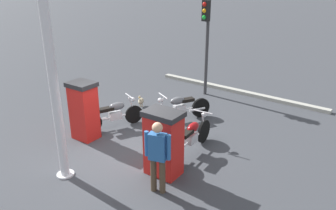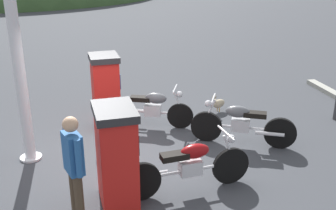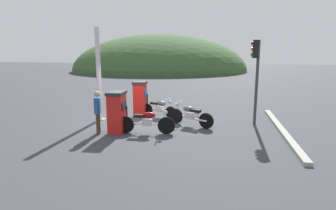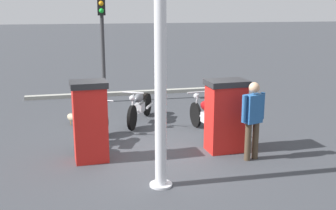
{
  "view_description": "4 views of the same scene",
  "coord_description": "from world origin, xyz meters",
  "px_view_note": "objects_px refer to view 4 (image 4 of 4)",
  "views": [
    {
      "loc": [
        -5.3,
        -5.74,
        4.35
      ],
      "look_at": [
        1.51,
        -0.17,
        0.87
      ],
      "focal_mm": 35.78,
      "sensor_mm": 36.0,
      "label": 1
    },
    {
      "loc": [
        -0.5,
        -6.91,
        3.67
      ],
      "look_at": [
        0.93,
        0.23,
        0.89
      ],
      "focal_mm": 43.5,
      "sensor_mm": 36.0,
      "label": 2
    },
    {
      "loc": [
        3.86,
        -11.1,
        3.02
      ],
      "look_at": [
        1.58,
        -0.5,
        0.95
      ],
      "focal_mm": 29.9,
      "sensor_mm": 36.0,
      "label": 3
    },
    {
      "loc": [
        -8.39,
        1.53,
        3.12
      ],
      "look_at": [
        0.63,
        -0.34,
        0.88
      ],
      "focal_mm": 44.7,
      "sensor_mm": 36.0,
      "label": 4
    }
  ],
  "objects_px": {
    "fuel_pump_near": "(226,115)",
    "fuel_pump_far": "(90,121)",
    "roadside_traffic_light": "(102,28)",
    "motorcycle_far_pump": "(95,125)",
    "motorcycle_near_pump": "(207,116)",
    "motorcycle_extra": "(140,106)",
    "attendant_person": "(253,116)",
    "canopy_support_pole": "(160,77)",
    "wandering_duck": "(72,117)"
  },
  "relations": [
    {
      "from": "motorcycle_extra",
      "to": "fuel_pump_near",
      "type": "bearing_deg",
      "value": -149.88
    },
    {
      "from": "fuel_pump_far",
      "to": "attendant_person",
      "type": "distance_m",
      "value": 3.27
    },
    {
      "from": "motorcycle_extra",
      "to": "roadside_traffic_light",
      "type": "distance_m",
      "value": 3.31
    },
    {
      "from": "wandering_duck",
      "to": "motorcycle_extra",
      "type": "bearing_deg",
      "value": -93.63
    },
    {
      "from": "attendant_person",
      "to": "canopy_support_pole",
      "type": "height_order",
      "value": "canopy_support_pole"
    },
    {
      "from": "motorcycle_near_pump",
      "to": "motorcycle_far_pump",
      "type": "xyz_separation_m",
      "value": [
        -0.17,
        2.68,
        -0.01
      ]
    },
    {
      "from": "roadside_traffic_light",
      "to": "canopy_support_pole",
      "type": "xyz_separation_m",
      "value": [
        -6.64,
        -0.59,
        -0.45
      ]
    },
    {
      "from": "fuel_pump_near",
      "to": "motorcycle_extra",
      "type": "bearing_deg",
      "value": 30.12
    },
    {
      "from": "fuel_pump_near",
      "to": "roadside_traffic_light",
      "type": "distance_m",
      "value": 5.84
    },
    {
      "from": "motorcycle_far_pump",
      "to": "wandering_duck",
      "type": "distance_m",
      "value": 1.82
    },
    {
      "from": "motorcycle_far_pump",
      "to": "wandering_duck",
      "type": "xyz_separation_m",
      "value": [
        1.71,
        0.56,
        -0.24
      ]
    },
    {
      "from": "motorcycle_near_pump",
      "to": "motorcycle_extra",
      "type": "xyz_separation_m",
      "value": [
        1.43,
        1.44,
        -0.02
      ]
    },
    {
      "from": "motorcycle_extra",
      "to": "attendant_person",
      "type": "relative_size",
      "value": 1.2
    },
    {
      "from": "fuel_pump_near",
      "to": "motorcycle_near_pump",
      "type": "relative_size",
      "value": 0.72
    },
    {
      "from": "motorcycle_far_pump",
      "to": "motorcycle_extra",
      "type": "relative_size",
      "value": 0.93
    },
    {
      "from": "roadside_traffic_light",
      "to": "canopy_support_pole",
      "type": "distance_m",
      "value": 6.68
    },
    {
      "from": "wandering_duck",
      "to": "roadside_traffic_light",
      "type": "xyz_separation_m",
      "value": [
        2.44,
        -1.0,
        2.18
      ]
    },
    {
      "from": "fuel_pump_far",
      "to": "motorcycle_far_pump",
      "type": "xyz_separation_m",
      "value": [
        0.98,
        -0.13,
        -0.37
      ]
    },
    {
      "from": "fuel_pump_near",
      "to": "roadside_traffic_light",
      "type": "xyz_separation_m",
      "value": [
        5.13,
        2.29,
        1.6
      ]
    },
    {
      "from": "fuel_pump_near",
      "to": "motorcycle_far_pump",
      "type": "xyz_separation_m",
      "value": [
        0.98,
        2.73,
        -0.33
      ]
    },
    {
      "from": "canopy_support_pole",
      "to": "wandering_duck",
      "type": "bearing_deg",
      "value": 20.72
    },
    {
      "from": "motorcycle_far_pump",
      "to": "roadside_traffic_light",
      "type": "height_order",
      "value": "roadside_traffic_light"
    },
    {
      "from": "fuel_pump_near",
      "to": "wandering_duck",
      "type": "xyz_separation_m",
      "value": [
        2.69,
        3.29,
        -0.58
      ]
    },
    {
      "from": "fuel_pump_near",
      "to": "fuel_pump_far",
      "type": "height_order",
      "value": "fuel_pump_far"
    },
    {
      "from": "fuel_pump_far",
      "to": "motorcycle_extra",
      "type": "bearing_deg",
      "value": -27.84
    },
    {
      "from": "fuel_pump_far",
      "to": "roadside_traffic_light",
      "type": "height_order",
      "value": "roadside_traffic_light"
    },
    {
      "from": "motorcycle_extra",
      "to": "roadside_traffic_light",
      "type": "xyz_separation_m",
      "value": [
        2.56,
        0.8,
        1.94
      ]
    },
    {
      "from": "attendant_person",
      "to": "wandering_duck",
      "type": "height_order",
      "value": "attendant_person"
    },
    {
      "from": "motorcycle_near_pump",
      "to": "fuel_pump_far",
      "type": "bearing_deg",
      "value": 112.18
    },
    {
      "from": "motorcycle_extra",
      "to": "canopy_support_pole",
      "type": "distance_m",
      "value": 4.35
    },
    {
      "from": "fuel_pump_near",
      "to": "attendant_person",
      "type": "bearing_deg",
      "value": -149.73
    },
    {
      "from": "motorcycle_far_pump",
      "to": "wandering_duck",
      "type": "relative_size",
      "value": 3.96
    },
    {
      "from": "attendant_person",
      "to": "wandering_duck",
      "type": "bearing_deg",
      "value": 47.81
    },
    {
      "from": "fuel_pump_near",
      "to": "fuel_pump_far",
      "type": "xyz_separation_m",
      "value": [
        0.0,
        2.86,
        0.04
      ]
    },
    {
      "from": "fuel_pump_near",
      "to": "attendant_person",
      "type": "height_order",
      "value": "attendant_person"
    },
    {
      "from": "fuel_pump_near",
      "to": "motorcycle_extra",
      "type": "distance_m",
      "value": 3.0
    },
    {
      "from": "fuel_pump_far",
      "to": "roadside_traffic_light",
      "type": "distance_m",
      "value": 5.39
    },
    {
      "from": "attendant_person",
      "to": "roadside_traffic_light",
      "type": "distance_m",
      "value": 6.5
    },
    {
      "from": "fuel_pump_far",
      "to": "canopy_support_pole",
      "type": "height_order",
      "value": "canopy_support_pole"
    },
    {
      "from": "attendant_person",
      "to": "roadside_traffic_light",
      "type": "height_order",
      "value": "roadside_traffic_light"
    },
    {
      "from": "fuel_pump_far",
      "to": "motorcycle_extra",
      "type": "distance_m",
      "value": 2.94
    },
    {
      "from": "motorcycle_extra",
      "to": "motorcycle_near_pump",
      "type": "bearing_deg",
      "value": -134.76
    },
    {
      "from": "motorcycle_extra",
      "to": "fuel_pump_far",
      "type": "bearing_deg",
      "value": 152.16
    },
    {
      "from": "fuel_pump_far",
      "to": "motorcycle_extra",
      "type": "xyz_separation_m",
      "value": [
        2.58,
        -1.36,
        -0.38
      ]
    },
    {
      "from": "motorcycle_far_pump",
      "to": "canopy_support_pole",
      "type": "distance_m",
      "value": 3.07
    },
    {
      "from": "fuel_pump_far",
      "to": "motorcycle_far_pump",
      "type": "bearing_deg",
      "value": -7.38
    },
    {
      "from": "fuel_pump_near",
      "to": "wandering_duck",
      "type": "bearing_deg",
      "value": 50.7
    },
    {
      "from": "motorcycle_far_pump",
      "to": "wandering_duck",
      "type": "height_order",
      "value": "motorcycle_far_pump"
    },
    {
      "from": "motorcycle_near_pump",
      "to": "roadside_traffic_light",
      "type": "relative_size",
      "value": 0.62
    },
    {
      "from": "fuel_pump_far",
      "to": "attendant_person",
      "type": "bearing_deg",
      "value": -100.82
    }
  ]
}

